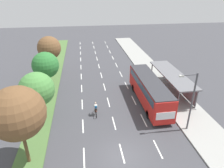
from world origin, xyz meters
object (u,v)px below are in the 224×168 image
cyclist (96,109)px  streetlight (191,99)px  bus_shelter (173,81)px  median_tree_fourth (49,48)px  median_tree_nearest (18,113)px  bus (149,88)px  median_tree_second (37,89)px  median_tree_third (45,65)px

cyclist → streetlight: size_ratio=0.28×
bus_shelter → streetlight: bearing=-104.1°
median_tree_fourth → median_tree_nearest: bearing=-89.4°
streetlight → bus_shelter: bearing=75.9°
bus → streetlight: bearing=-70.7°
bus_shelter → median_tree_nearest: size_ratio=1.49×
bus → bus_shelter: bearing=27.2°
cyclist → median_tree_nearest: size_ratio=0.25×
bus → median_tree_nearest: bearing=-148.5°
bus → median_tree_second: bearing=-173.3°
median_tree_nearest → streetlight: bearing=7.6°
median_tree_second → median_tree_fourth: bearing=91.0°
median_tree_nearest → median_tree_fourth: (-0.20, 20.03, -0.34)m
median_tree_nearest → bus: bearing=31.5°
bus_shelter → median_tree_nearest: median_tree_nearest is taller
streetlight → median_tree_second: bearing=163.7°
bus_shelter → median_tree_second: size_ratio=1.90×
bus_shelter → cyclist: size_ratio=5.87×
median_tree_nearest → cyclist: bearing=44.9°
median_tree_third → median_tree_fourth: 6.71m
median_tree_third → median_tree_nearest: bearing=-90.2°
cyclist → median_tree_second: bearing=177.2°
bus_shelter → bus: (-4.28, -2.20, 0.20)m
bus → median_tree_nearest: size_ratio=1.57×
streetlight → bus: bearing=109.3°
bus → streetlight: 6.80m
median_tree_second → median_tree_fourth: size_ratio=0.85×
bus_shelter → streetlight: size_ratio=1.64×
cyclist → streetlight: 10.69m
median_tree_third → median_tree_fourth: median_tree_fourth is taller
median_tree_second → median_tree_third: (0.03, 6.68, 0.36)m
median_tree_second → bus_shelter: bearing=12.1°
bus_shelter → median_tree_third: median_tree_third is taller
bus_shelter → median_tree_second: bearing=-167.9°
cyclist → median_tree_nearest: (-6.39, -6.36, 4.34)m
median_tree_second → streetlight: size_ratio=0.87×
cyclist → median_tree_third: 10.02m
median_tree_third → median_tree_fourth: (-0.26, 6.68, 0.63)m
bus_shelter → median_tree_second: 18.28m
cyclist → streetlight: streetlight is taller
median_tree_second → median_tree_third: 6.69m
bus_shelter → bus: bus is taller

